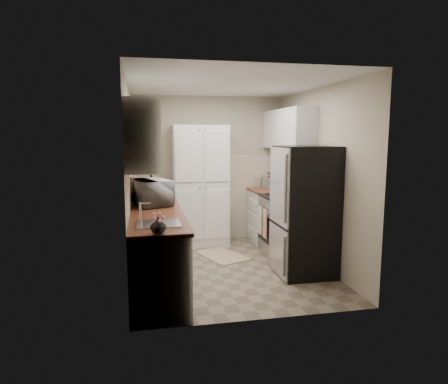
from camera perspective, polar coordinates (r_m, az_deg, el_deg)
The scene contains 16 objects.
ground at distance 5.67m, azimuth 0.64°, elevation -10.80°, with size 3.20×3.20×0.00m, color #7A6B56.
room_shell at distance 5.35m, azimuth 0.50°, elevation 5.86°, with size 2.64×3.24×2.52m.
pantry_cabinet at distance 6.67m, azimuth -3.41°, elevation 0.89°, with size 0.90×0.55×2.00m, color silver.
base_cabinet_left at distance 5.01m, azimuth -9.54°, elevation -8.19°, with size 0.60×2.30×0.88m, color silver.
countertop_left at distance 4.90m, azimuth -9.66°, elevation -3.02°, with size 0.63×2.33×0.04m, color brown.
base_cabinet_right at distance 6.91m, azimuth 6.61°, elevation -3.60°, with size 0.60×0.80×0.88m, color silver.
countertop_right at distance 6.84m, azimuth 6.67°, elevation 0.18°, with size 0.63×0.83×0.04m, color brown.
electric_range at distance 6.16m, azimuth 8.80°, elevation -4.72°, with size 0.71×0.78×1.13m.
refrigerator at distance 5.35m, azimuth 11.50°, elevation -2.69°, with size 0.70×0.72×1.70m, color #B7B7BC.
microwave at distance 5.35m, azimuth -10.21°, elevation -0.04°, with size 0.61×0.42×0.34m, color #ACACB1.
wine_bottle at distance 5.80m, azimuth -10.33°, elevation 0.51°, with size 0.08×0.08×0.33m, color black.
flower_vase at distance 3.82m, azimuth -9.39°, elevation -4.68°, with size 0.15×0.15×0.16m, color silver.
cutting_board at distance 5.78m, azimuth -9.37°, elevation 0.43°, with size 0.02×0.25×0.31m, color #55913E.
toaster_oven at distance 6.85m, azimuth 7.31°, elevation 1.26°, with size 0.29×0.37×0.21m, color silver.
fruit_basket at distance 6.85m, azimuth 7.18°, elevation 2.59°, with size 0.24×0.24×0.10m, color #FFA918, non-canonical shape.
kitchen_mat at distance 6.20m, azimuth -0.25°, elevation -9.08°, with size 0.51×0.82×0.01m, color tan.
Camera 1 is at (-1.13, -5.24, 1.84)m, focal length 32.00 mm.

